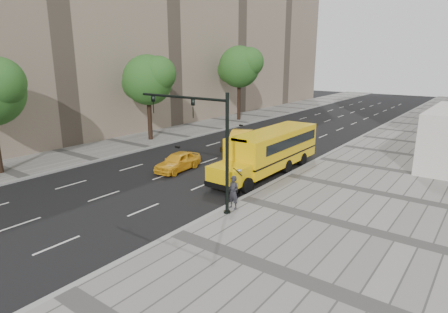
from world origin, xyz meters
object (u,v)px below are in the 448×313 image
Objects in this scene: tree_b at (148,80)px; tree_c at (240,66)px; taxi_near at (178,161)px; pedestrian at (233,192)px; taxi_far at (241,140)px; traffic_signal at (205,136)px; school_bus at (272,148)px.

tree_b is 15.60m from tree_c.
taxi_near is (9.28, -21.48, -6.32)m from tree_c.
tree_c is 30.93m from pedestrian.
traffic_signal reaches higher than taxi_far.
pedestrian is at bearing 28.10° from traffic_signal.
tree_c is 1.89× the size of taxi_far.
pedestrian reaches higher than taxi_near.
taxi_near is (-5.62, -3.86, -1.08)m from school_bus.
tree_c is 5.29× the size of pedestrian.
tree_b reaches higher than taxi_far.
taxi_near is at bearing -145.54° from school_bus.
traffic_signal is (6.31, -4.43, 3.41)m from taxi_near.
tree_b is at bearing 146.45° from traffic_signal.
school_bus is 2.27× the size of taxi_far.
taxi_far is at bearing 86.68° from taxi_near.
taxi_far is at bearing -55.06° from tree_c.
school_bus is (14.90, -17.63, -5.24)m from tree_c.
pedestrian is at bearing -30.50° from taxi_near.
taxi_near is 8.43m from traffic_signal.
tree_b is 0.73× the size of school_bus.
taxi_far is at bearing 116.72° from traffic_signal.
tree_c is 30.38m from traffic_signal.
tree_b is 0.87× the size of tree_c.
pedestrian is at bearing -29.70° from tree_b.
taxi_far is (9.12, 2.52, -5.19)m from tree_b.
school_bus is at bearing -7.86° from tree_b.
taxi_near is 8.44m from taxi_far.
taxi_near is 2.22× the size of pedestrian.
taxi_far is (-5.79, 4.58, -0.93)m from school_bus.
tree_c reaches higher than tree_b.
traffic_signal is (0.69, -8.29, 2.33)m from school_bus.
school_bus is 1.81× the size of traffic_signal.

